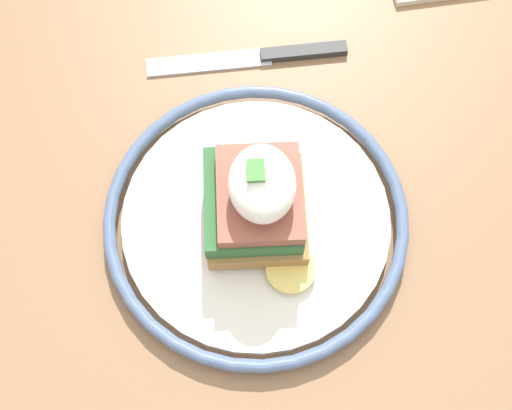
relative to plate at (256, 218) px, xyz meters
The scene contains 5 objects.
ground_plane 0.79m from the plate, 100.71° to the right, with size 6.00×6.00×0.00m, color #9E9993.
dining_table 0.14m from the plate, 100.71° to the right, with size 1.10×0.69×0.78m.
plate is the anchor object (origin of this frame).
sandwich 0.04m from the plate, 121.17° to the right, with size 0.11×0.08×0.08m.
knife 0.15m from the plate, ahead, with size 0.03×0.18×0.01m.
Camera 1 is at (-0.17, 0.05, 1.25)m, focal length 45.00 mm.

